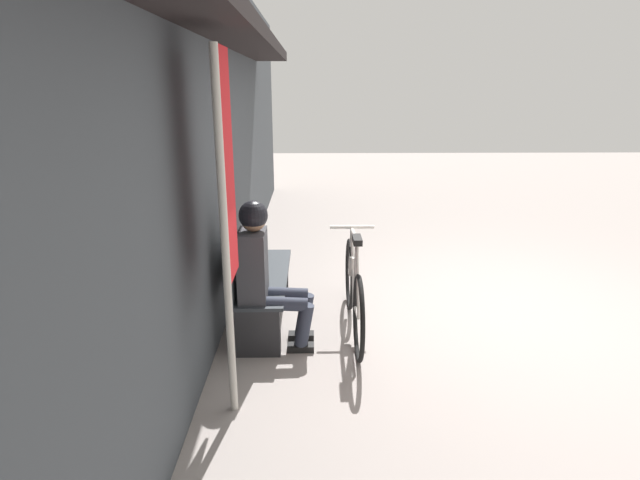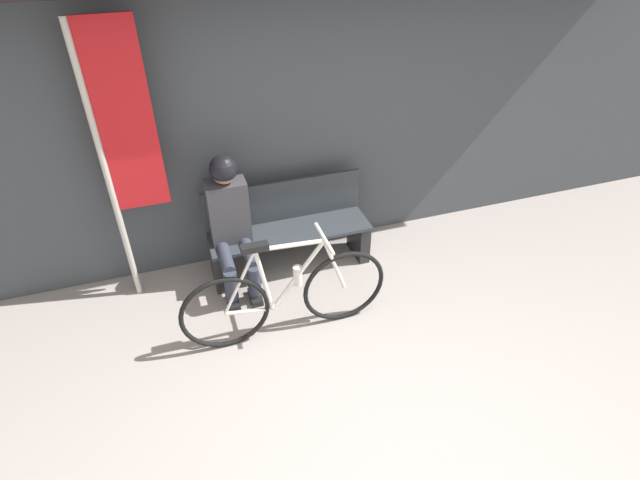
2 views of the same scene
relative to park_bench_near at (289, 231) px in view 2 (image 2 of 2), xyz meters
The scene contains 6 objects.
ground_plane 2.24m from the park_bench_near, 87.79° to the right, with size 24.00×24.00×0.00m, color gray.
storefront_wall 1.33m from the park_bench_near, 76.04° to the left, with size 12.00×0.56×3.20m.
park_bench_near is the anchor object (origin of this frame).
bicycle 0.89m from the park_bench_near, 106.58° to the right, with size 1.65×0.40×0.93m.
person_seated 0.63m from the park_bench_near, 169.29° to the right, with size 0.34×0.60×1.24m.
banner_pole 1.64m from the park_bench_near, behind, with size 0.45×0.05×2.32m.
Camera 2 is at (-1.01, -1.47, 3.01)m, focal length 28.00 mm.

